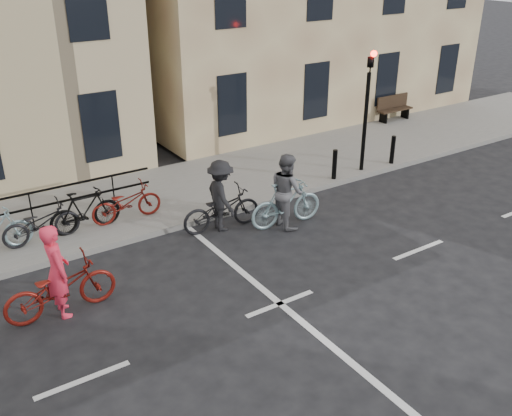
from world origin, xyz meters
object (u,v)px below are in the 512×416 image
cyclist_grey (286,197)px  traffic_light (368,96)px  bench (394,107)px  cyclist_dark (221,203)px  cyclist_pink (59,284)px

cyclist_grey → traffic_light: bearing=-63.2°
bench → cyclist_dark: (-10.31, -4.23, 0.04)m
traffic_light → cyclist_pink: 10.31m
cyclist_grey → cyclist_dark: 1.64m
cyclist_pink → cyclist_grey: bearing=-83.0°
bench → cyclist_pink: 15.75m
bench → cyclist_grey: bearing=-150.7°
bench → cyclist_dark: size_ratio=0.76×
bench → cyclist_pink: size_ratio=0.75×
cyclist_pink → cyclist_dark: bearing=-71.9°
traffic_light → cyclist_pink: size_ratio=1.82×
cyclist_grey → cyclist_dark: cyclist_grey is taller
traffic_light → cyclist_grey: 4.64m
traffic_light → cyclist_dark: bearing=-171.3°
traffic_light → bench: (4.80, 3.39, -1.78)m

